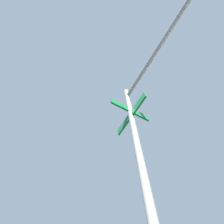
% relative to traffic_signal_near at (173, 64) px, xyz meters
% --- Properties ---
extents(traffic_signal_near, '(2.78, 2.43, 5.65)m').
position_rel_traffic_signal_near_xyz_m(traffic_signal_near, '(0.00, 0.00, 0.00)').
color(traffic_signal_near, slate).
rests_on(traffic_signal_near, ground_plane).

